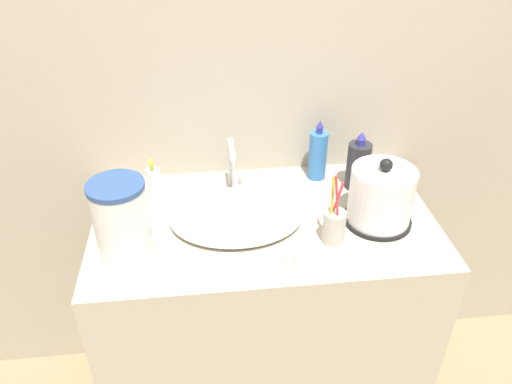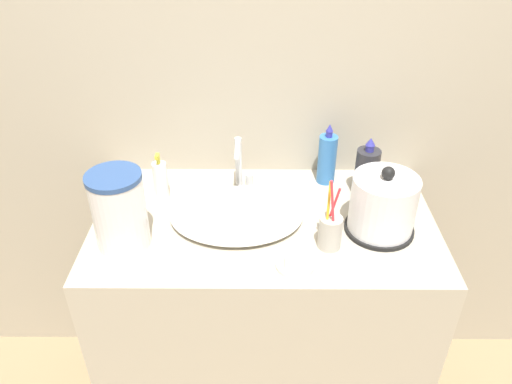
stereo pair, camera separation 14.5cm
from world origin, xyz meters
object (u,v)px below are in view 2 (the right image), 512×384
object	(u,v)px
toothbrush_cup	(330,231)
faucet	(240,162)
water_pitcher	(119,210)
electric_kettle	(382,207)
mouthwash_bottle	(366,172)
shampoo_bottle	(327,158)
lotion_bottle	(161,179)

from	to	relation	value
toothbrush_cup	faucet	bearing A→B (deg)	130.01
faucet	water_pitcher	size ratio (longest dim) A/B	0.76
faucet	electric_kettle	xyz separation A→B (m)	(0.41, -0.23, -0.01)
toothbrush_cup	mouthwash_bottle	bearing A→B (deg)	61.79
mouthwash_bottle	water_pitcher	bearing A→B (deg)	-160.21
electric_kettle	shampoo_bottle	size ratio (longest dim) A/B	1.02
faucet	electric_kettle	distance (m)	0.48
toothbrush_cup	shampoo_bottle	size ratio (longest dim) A/B	1.06
mouthwash_bottle	water_pitcher	size ratio (longest dim) A/B	0.89
faucet	shampoo_bottle	world-z (taller)	shampoo_bottle
electric_kettle	mouthwash_bottle	world-z (taller)	electric_kettle
toothbrush_cup	water_pitcher	world-z (taller)	water_pitcher
toothbrush_cup	water_pitcher	xyz separation A→B (m)	(-0.58, 0.01, 0.06)
electric_kettle	lotion_bottle	size ratio (longest dim) A/B	1.37
faucet	toothbrush_cup	bearing A→B (deg)	-49.99
electric_kettle	mouthwash_bottle	size ratio (longest dim) A/B	1.07
faucet	mouthwash_bottle	distance (m)	0.41
electric_kettle	lotion_bottle	bearing A→B (deg)	165.27
electric_kettle	lotion_bottle	distance (m)	0.69
mouthwash_bottle	electric_kettle	bearing A→B (deg)	-86.87
electric_kettle	mouthwash_bottle	xyz separation A→B (m)	(-0.01, 0.20, -0.00)
shampoo_bottle	water_pitcher	size ratio (longest dim) A/B	0.93
shampoo_bottle	mouthwash_bottle	bearing A→B (deg)	-32.15
electric_kettle	shampoo_bottle	distance (m)	0.30
lotion_bottle	water_pitcher	size ratio (longest dim) A/B	0.69
electric_kettle	toothbrush_cup	size ratio (longest dim) A/B	0.96
shampoo_bottle	mouthwash_bottle	xyz separation A→B (m)	(0.12, -0.07, -0.01)
faucet	toothbrush_cup	world-z (taller)	toothbrush_cup
shampoo_bottle	toothbrush_cup	bearing A→B (deg)	-94.54
electric_kettle	lotion_bottle	xyz separation A→B (m)	(-0.67, 0.18, -0.02)
lotion_bottle	mouthwash_bottle	xyz separation A→B (m)	(0.66, 0.02, 0.02)
faucet	water_pitcher	distance (m)	0.44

